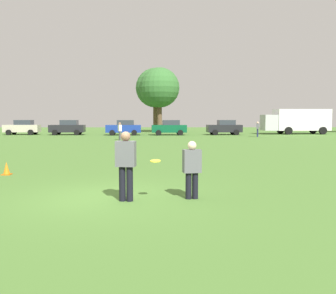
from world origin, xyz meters
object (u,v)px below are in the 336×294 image
at_px(player_defender, 192,167).
at_px(player_thrower, 126,162).
at_px(parked_car_center, 68,127).
at_px(parked_car_near_right, 169,127).
at_px(bystander_sideline_watcher, 120,130).
at_px(parked_car_mid_left, 22,127).
at_px(parked_car_far_right, 225,127).
at_px(traffic_cone, 7,169).
at_px(frisbee, 155,161).
at_px(box_truck, 297,120).
at_px(parked_car_mid_right, 124,127).
at_px(bystander_far_jogger, 258,128).

bearing_deg(player_defender, player_thrower, -172.35).
bearing_deg(parked_car_center, parked_car_near_right, -3.79).
height_order(player_thrower, bystander_sideline_watcher, player_thrower).
bearing_deg(player_thrower, player_defender, 7.65).
bearing_deg(parked_car_mid_left, bystander_sideline_watcher, -41.20).
bearing_deg(parked_car_far_right, traffic_cone, -113.47).
height_order(player_thrower, player_defender, player_thrower).
relative_size(parked_car_center, parked_car_far_right, 1.00).
xyz_separation_m(frisbee, box_truck, (17.73, 37.96, 0.72)).
bearing_deg(frisbee, parked_car_mid_right, 96.69).
distance_m(player_defender, box_truck, 41.35).
xyz_separation_m(bystander_sideline_watcher, bystander_far_jogger, (14.45, 5.59, -0.00)).
xyz_separation_m(parked_car_center, parked_car_mid_right, (6.97, -0.78, 0.00)).
bearing_deg(traffic_cone, parked_car_mid_right, 87.33).
relative_size(parked_car_near_right, box_truck, 0.50).
bearing_deg(player_defender, parked_car_mid_right, 98.24).
height_order(traffic_cone, bystander_far_jogger, bystander_far_jogger).
relative_size(player_thrower, box_truck, 0.21).
xyz_separation_m(player_thrower, box_truck, (18.49, 38.01, 0.74)).
bearing_deg(parked_car_mid_left, bystander_far_jogger, -12.24).
bearing_deg(parked_car_near_right, parked_car_center, 176.21).
bearing_deg(player_thrower, parked_car_mid_left, 113.48).
bearing_deg(parked_car_mid_left, box_truck, 1.60).
height_order(parked_car_mid_left, bystander_far_jogger, parked_car_mid_left).
bearing_deg(parked_car_center, parked_car_far_right, -0.76).
relative_size(traffic_cone, parked_car_far_right, 0.11).
height_order(traffic_cone, parked_car_center, parked_car_center).
distance_m(parked_car_far_right, box_truck, 9.79).
bearing_deg(bystander_far_jogger, parked_car_near_right, 154.04).
bearing_deg(bystander_far_jogger, box_truck, 45.40).
bearing_deg(parked_car_center, player_defender, -71.54).
bearing_deg(box_truck, parked_car_mid_left, -178.40).
bearing_deg(player_defender, parked_car_mid_left, 115.81).
bearing_deg(player_thrower, frisbee, 4.17).
relative_size(bystander_sideline_watcher, bystander_far_jogger, 1.00).
distance_m(player_thrower, player_defender, 1.74).
distance_m(frisbee, traffic_cone, 7.23).
bearing_deg(parked_car_center, parked_car_mid_right, -6.40).
distance_m(player_thrower, parked_car_mid_right, 35.88).
xyz_separation_m(parked_car_center, parked_car_near_right, (12.47, -0.83, 0.00)).
bearing_deg(parked_car_center, player_thrower, -74.11).
bearing_deg(box_truck, parked_car_mid_right, -174.03).
relative_size(traffic_cone, bystander_sideline_watcher, 0.29).
relative_size(parked_car_center, box_truck, 0.50).
height_order(frisbee, parked_car_near_right, parked_car_near_right).
height_order(parked_car_near_right, box_truck, box_truck).
relative_size(player_defender, box_truck, 0.18).
bearing_deg(player_defender, parked_car_far_right, 78.72).
bearing_deg(parked_car_far_right, player_thrower, -103.79).
bearing_deg(box_truck, bystander_sideline_watcher, -149.50).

